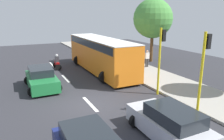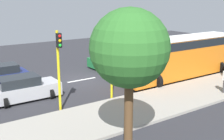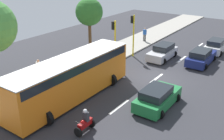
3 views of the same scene
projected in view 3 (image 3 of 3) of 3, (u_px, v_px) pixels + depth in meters
name	position (u px, v px, depth m)	size (l,w,h in m)	color
ground_plane	(156.00, 79.00, 23.36)	(40.00, 60.00, 0.10)	#2D2D33
sidewalk	(94.00, 62.00, 27.01)	(4.00, 60.00, 0.15)	#9E998E
lane_stripe_far_north	(200.00, 46.00, 32.45)	(0.20, 2.40, 0.01)	white
lane_stripe_north	(182.00, 59.00, 27.89)	(0.20, 2.40, 0.01)	white
lane_stripe_mid	(157.00, 78.00, 23.34)	(0.20, 2.40, 0.01)	white
lane_stripe_south	(119.00, 107.00, 18.79)	(0.20, 2.40, 0.01)	white
car_dark_blue	(201.00, 57.00, 26.40)	(2.25, 4.48, 1.52)	navy
car_green	(157.00, 98.00, 18.58)	(2.31, 4.21, 1.52)	#1E7238
car_silver	(163.00, 52.00, 27.84)	(2.20, 4.23, 1.52)	#B7B7BC
car_white	(216.00, 46.00, 29.87)	(2.15, 4.16, 1.52)	white
city_bus	(71.00, 76.00, 19.31)	(3.20, 11.00, 3.16)	orange
motorcycle	(85.00, 122.00, 15.83)	(0.60, 1.30, 1.53)	black
pedestrian_near_signal	(39.00, 68.00, 22.80)	(0.40, 0.24, 1.69)	#3F3F3F
pedestrian_by_tree	(145.00, 34.00, 33.46)	(0.40, 0.24, 1.69)	#3F3F3F
traffic_light_corner	(133.00, 30.00, 27.75)	(0.49, 0.24, 4.50)	yellow
traffic_light_midblock	(114.00, 37.00, 25.12)	(0.49, 0.24, 4.50)	yellow
street_tree_south	(89.00, 12.00, 29.71)	(3.10, 3.10, 5.87)	brown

